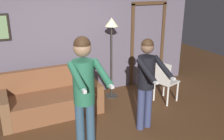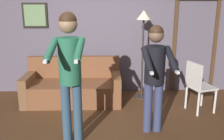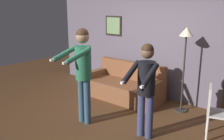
# 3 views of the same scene
# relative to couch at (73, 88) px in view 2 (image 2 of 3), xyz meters

# --- Properties ---
(ground_plane) EXTENTS (12.00, 12.00, 0.00)m
(ground_plane) POSITION_rel_couch_xyz_m (0.52, -1.31, -0.28)
(ground_plane) COLOR #53341C
(back_wall_assembly) EXTENTS (6.40, 0.10, 2.60)m
(back_wall_assembly) POSITION_rel_couch_xyz_m (0.54, 0.64, 1.02)
(back_wall_assembly) COLOR #5E5463
(back_wall_assembly) RESTS_ON ground_plane
(couch) EXTENTS (1.90, 0.86, 0.87)m
(couch) POSITION_rel_couch_xyz_m (0.00, 0.00, 0.00)
(couch) COLOR brown
(couch) RESTS_ON ground_plane
(torchiere_lamp) EXTENTS (0.29, 0.29, 1.81)m
(torchiere_lamp) POSITION_rel_couch_xyz_m (1.42, 0.17, 1.18)
(torchiere_lamp) COLOR #332D28
(torchiere_lamp) RESTS_ON ground_plane
(person_standing_left) EXTENTS (0.44, 0.76, 1.84)m
(person_standing_left) POSITION_rel_couch_xyz_m (0.18, -1.56, 0.86)
(person_standing_left) COLOR #324F66
(person_standing_left) RESTS_ON ground_plane
(person_standing_right) EXTENTS (0.46, 0.67, 1.65)m
(person_standing_right) POSITION_rel_couch_xyz_m (1.39, -1.28, 0.71)
(person_standing_right) COLOR navy
(person_standing_right) RESTS_ON ground_plane
(dining_chair_distant) EXTENTS (0.53, 0.53, 0.93)m
(dining_chair_distant) POSITION_rel_couch_xyz_m (2.32, -0.56, 0.25)
(dining_chair_distant) COLOR silver
(dining_chair_distant) RESTS_ON ground_plane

